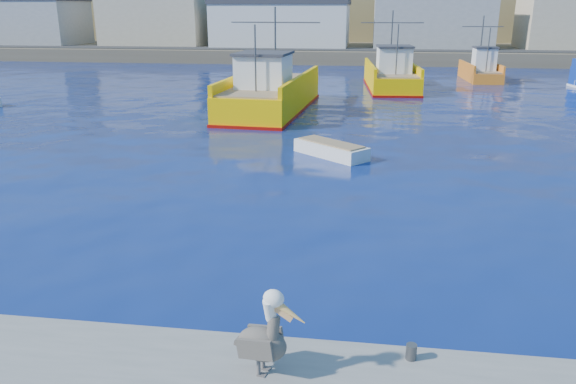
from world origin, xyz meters
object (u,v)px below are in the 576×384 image
(trawler_yellow_b, at_px, (391,77))
(trawler_yellow_a, at_px, (270,94))
(pelican, at_px, (264,337))
(skiff_mid, at_px, (331,151))
(boat_orange, at_px, (481,70))

(trawler_yellow_b, bearing_deg, trawler_yellow_a, -124.64)
(trawler_yellow_b, bearing_deg, pelican, -94.91)
(trawler_yellow_b, bearing_deg, skiff_mid, -98.42)
(trawler_yellow_b, relative_size, pelican, 6.97)
(trawler_yellow_b, xyz_separation_m, skiff_mid, (-3.55, -23.96, -0.78))
(trawler_yellow_b, distance_m, boat_orange, 11.27)
(trawler_yellow_b, xyz_separation_m, pelican, (-3.55, -41.31, 0.17))
(boat_orange, xyz_separation_m, skiff_mid, (-12.27, -31.09, -0.73))
(skiff_mid, relative_size, pelican, 2.24)
(pelican, bearing_deg, trawler_yellow_b, 85.09)
(skiff_mid, distance_m, pelican, 17.38)
(trawler_yellow_a, relative_size, pelican, 8.26)
(trawler_yellow_a, relative_size, boat_orange, 1.84)
(trawler_yellow_b, height_order, boat_orange, trawler_yellow_b)
(boat_orange, relative_size, skiff_mid, 2.01)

